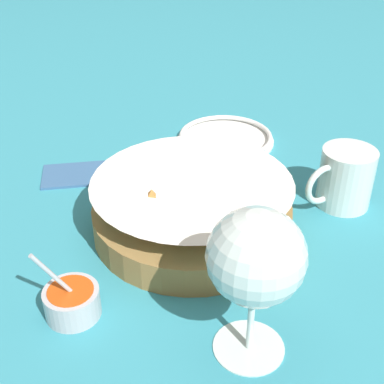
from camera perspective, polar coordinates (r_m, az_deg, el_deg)
ground_plane at (r=0.72m, az=2.66°, el=-4.83°), size 4.00×4.00×0.00m
food_basket at (r=0.72m, az=-0.05°, el=-1.88°), size 0.27×0.27×0.09m
sauce_cup at (r=0.62m, az=-12.69°, el=-11.25°), size 0.07×0.06×0.10m
wine_glass at (r=0.50m, az=6.82°, el=-7.28°), size 0.10×0.10×0.17m
beer_mug at (r=0.80m, az=15.97°, el=1.25°), size 0.11×0.08×0.09m
side_plate at (r=0.96m, az=3.59°, el=5.80°), size 0.17×0.17×0.01m
napkin at (r=0.87m, az=-11.74°, el=1.98°), size 0.14×0.11×0.01m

